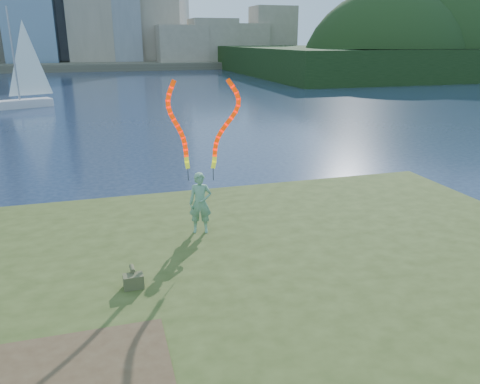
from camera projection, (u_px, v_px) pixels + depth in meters
name	position (u px, v px, depth m)	size (l,w,h in m)	color
ground	(182.00, 303.00, 9.60)	(320.00, 320.00, 0.00)	#192640
grassy_knoll	(206.00, 359.00, 7.40)	(20.00, 18.00, 0.80)	#344217
far_shore	(104.00, 62.00, 96.02)	(320.00, 40.00, 1.20)	#4C4738
wooded_hill	(467.00, 70.00, 80.20)	(78.00, 50.00, 63.00)	black
woman_with_ribbons	(200.00, 173.00, 10.70)	(1.92, 0.59, 3.86)	#1B6D33
canvas_bag	(133.00, 280.00, 8.59)	(0.37, 0.42, 0.34)	#474B2B
sailboat	(22.00, 91.00, 36.73)	(4.92, 3.18, 7.57)	silver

